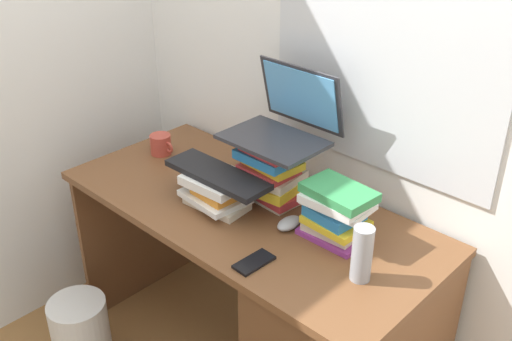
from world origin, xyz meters
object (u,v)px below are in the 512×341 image
(wastebasket, at_px, (81,332))
(book_stack_keyboard_riser, at_px, (217,190))
(book_stack_side, at_px, (336,211))
(laptop, at_px, (285,121))
(cell_phone, at_px, (254,262))
(mug, at_px, (161,144))
(book_stack_tall, at_px, (272,171))
(keyboard, at_px, (217,174))
(desk, at_px, (319,332))
(computer_mouse, at_px, (290,223))
(water_bottle, at_px, (362,254))

(wastebasket, bearing_deg, book_stack_keyboard_riser, 43.92)
(book_stack_side, xyz_separation_m, laptop, (-0.31, 0.09, 0.20))
(book_stack_keyboard_riser, relative_size, cell_phone, 1.87)
(mug, bearing_deg, book_stack_tall, 3.77)
(book_stack_keyboard_riser, relative_size, keyboard, 0.60)
(desk, height_order, laptop, laptop)
(book_stack_tall, relative_size, wastebasket, 0.80)
(book_stack_side, relative_size, computer_mouse, 2.33)
(book_stack_tall, bearing_deg, book_stack_side, -5.43)
(laptop, height_order, computer_mouse, laptop)
(mug, bearing_deg, computer_mouse, -3.72)
(mug, bearing_deg, book_stack_keyboard_riser, -14.25)
(keyboard, distance_m, cell_phone, 0.40)
(book_stack_tall, bearing_deg, cell_phone, -56.04)
(cell_phone, height_order, wastebasket, cell_phone)
(wastebasket, bearing_deg, mug, 95.99)
(book_stack_side, height_order, mug, book_stack_side)
(water_bottle, relative_size, wastebasket, 0.60)
(book_stack_tall, height_order, cell_phone, book_stack_tall)
(keyboard, bearing_deg, desk, 4.02)
(desk, height_order, computer_mouse, computer_mouse)
(desk, relative_size, wastebasket, 4.76)
(book_stack_tall, relative_size, cell_phone, 1.82)
(book_stack_keyboard_riser, bearing_deg, laptop, 60.80)
(mug, bearing_deg, keyboard, -13.98)
(keyboard, bearing_deg, mug, 165.09)
(laptop, distance_m, water_bottle, 0.59)
(computer_mouse, xyz_separation_m, water_bottle, (0.34, -0.07, 0.07))
(book_stack_keyboard_riser, bearing_deg, book_stack_side, 16.91)
(laptop, relative_size, mug, 2.83)
(laptop, distance_m, computer_mouse, 0.36)
(keyboard, height_order, mug, keyboard)
(desk, relative_size, book_stack_side, 6.04)
(laptop, height_order, mug, laptop)
(desk, relative_size, keyboard, 3.49)
(book_stack_keyboard_riser, bearing_deg, wastebasket, -136.08)
(book_stack_tall, relative_size, book_stack_side, 1.02)
(cell_phone, xyz_separation_m, wastebasket, (-0.77, -0.25, -0.63))
(computer_mouse, distance_m, water_bottle, 0.35)
(mug, bearing_deg, cell_phone, -19.09)
(book_stack_side, relative_size, wastebasket, 0.79)
(laptop, height_order, water_bottle, laptop)
(keyboard, height_order, wastebasket, keyboard)
(book_stack_keyboard_riser, height_order, book_stack_side, book_stack_side)
(book_stack_keyboard_riser, relative_size, book_stack_side, 1.05)
(book_stack_keyboard_riser, relative_size, wastebasket, 0.82)
(book_stack_tall, bearing_deg, desk, -19.53)
(water_bottle, bearing_deg, mug, 174.03)
(book_stack_keyboard_riser, xyz_separation_m, book_stack_side, (0.44, 0.13, 0.04))
(keyboard, xyz_separation_m, mug, (-0.49, 0.12, -0.08))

